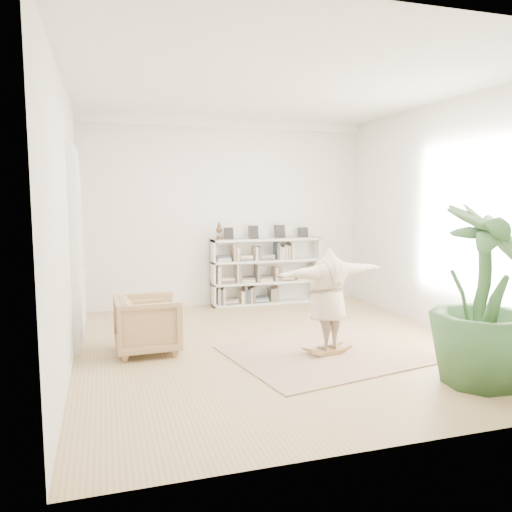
% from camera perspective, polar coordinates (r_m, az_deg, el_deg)
% --- Properties ---
extents(floor, '(6.00, 6.00, 0.00)m').
position_cam_1_polar(floor, '(7.22, 2.46, -10.29)').
color(floor, '#9E7C51').
rests_on(floor, ground).
extents(room_shell, '(6.00, 6.00, 6.00)m').
position_cam_1_polar(room_shell, '(9.82, -3.34, 14.90)').
color(room_shell, silver).
rests_on(room_shell, floor).
extents(doors, '(0.09, 1.78, 2.92)m').
position_cam_1_polar(doors, '(7.85, -19.80, 1.12)').
color(doors, white).
rests_on(doors, floor).
extents(bookshelf, '(2.20, 0.35, 1.64)m').
position_cam_1_polar(bookshelf, '(9.92, 1.12, -1.82)').
color(bookshelf, silver).
rests_on(bookshelf, floor).
extents(armchair, '(0.89, 0.86, 0.78)m').
position_cam_1_polar(armchair, '(7.02, -12.25, -7.62)').
color(armchair, tan).
rests_on(armchair, floor).
extents(rug, '(2.83, 2.43, 0.02)m').
position_cam_1_polar(rug, '(6.94, 8.09, -10.99)').
color(rug, tan).
rests_on(rug, floor).
extents(rocker_board, '(0.50, 0.35, 0.10)m').
position_cam_1_polar(rocker_board, '(6.92, 8.09, -10.56)').
color(rocker_board, brown).
rests_on(rocker_board, rug).
extents(person, '(1.73, 0.76, 1.36)m').
position_cam_1_polar(person, '(6.74, 8.20, -4.60)').
color(person, beige).
rests_on(person, rocker_board).
extents(houseplant, '(1.51, 1.51, 2.04)m').
position_cam_1_polar(houseplant, '(6.13, 24.48, -4.16)').
color(houseplant, '#2F562B').
rests_on(houseplant, floor).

